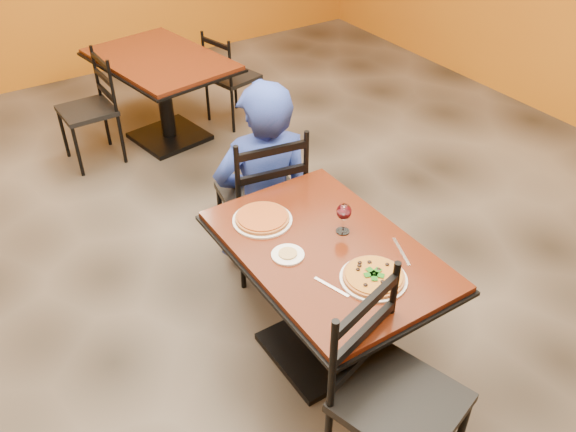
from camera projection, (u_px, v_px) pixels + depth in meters
floor at (275, 297)px, 3.70m from camera, size 7.00×8.00×0.01m
table_main at (325, 276)px, 3.03m from camera, size 0.83×1.23×0.75m
table_second at (162, 79)px, 4.99m from camera, size 1.04×1.37×0.75m
chair_main_near at (401, 404)px, 2.47m from camera, size 0.58×0.58×1.02m
chair_main_far at (261, 196)px, 3.69m from camera, size 0.53×0.53×1.02m
chair_second_left at (87, 111)px, 4.77m from camera, size 0.41×0.41×0.89m
chair_second_right at (233, 77)px, 5.36m from camera, size 0.46×0.46×0.84m
diner at (264, 177)px, 3.64m from camera, size 0.72×0.57×1.26m
plate_main at (373, 279)px, 2.72m from camera, size 0.31×0.31×0.01m
pizza_main at (374, 276)px, 2.71m from camera, size 0.28×0.28×0.02m
plate_far at (262, 220)px, 3.08m from camera, size 0.31×0.31×0.01m
pizza_far at (262, 218)px, 3.07m from camera, size 0.28×0.28×0.02m
side_plate at (288, 255)px, 2.86m from camera, size 0.16×0.16×0.01m
dip at (288, 253)px, 2.85m from camera, size 0.09×0.09×0.01m
wine_glass at (344, 217)px, 2.96m from camera, size 0.08×0.08×0.18m
fork at (331, 287)px, 2.68m from camera, size 0.07×0.19×0.00m
knife at (401, 251)px, 2.88m from camera, size 0.09×0.20×0.00m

